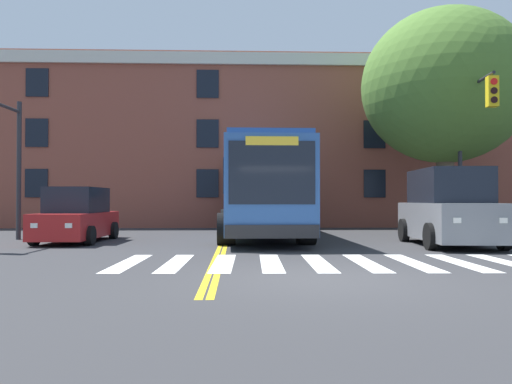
# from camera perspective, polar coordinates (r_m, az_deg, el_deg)

# --- Properties ---
(ground_plane) EXTENTS (120.00, 120.00, 0.00)m
(ground_plane) POSITION_cam_1_polar(r_m,az_deg,el_deg) (8.99, 7.48, -9.79)
(ground_plane) COLOR #303033
(crosswalk) EXTENTS (9.92, 3.42, 0.01)m
(crosswalk) POSITION_cam_1_polar(r_m,az_deg,el_deg) (11.26, 9.79, -7.96)
(crosswalk) COLOR white
(crosswalk) RESTS_ON ground
(lane_line_yellow_inner) EXTENTS (0.12, 36.00, 0.01)m
(lane_line_yellow_inner) POSITION_cam_1_polar(r_m,az_deg,el_deg) (24.98, -3.28, -4.09)
(lane_line_yellow_inner) COLOR gold
(lane_line_yellow_inner) RESTS_ON ground
(lane_line_yellow_outer) EXTENTS (0.12, 36.00, 0.01)m
(lane_line_yellow_outer) POSITION_cam_1_polar(r_m,az_deg,el_deg) (24.98, -2.91, -4.09)
(lane_line_yellow_outer) COLOR gold
(lane_line_yellow_outer) RESTS_ON ground
(city_bus) EXTENTS (3.15, 11.23, 3.36)m
(city_bus) POSITION_cam_1_polar(r_m,az_deg,el_deg) (18.83, 0.42, 0.40)
(city_bus) COLOR #2D5699
(city_bus) RESTS_ON ground
(car_red_near_lane) EXTENTS (2.00, 4.26, 1.81)m
(car_red_near_lane) POSITION_cam_1_polar(r_m,az_deg,el_deg) (17.56, -19.76, -2.69)
(car_red_near_lane) COLOR #AD1E1E
(car_red_near_lane) RESTS_ON ground
(car_grey_far_lane) EXTENTS (2.48, 4.78, 2.33)m
(car_grey_far_lane) POSITION_cam_1_polar(r_m,az_deg,el_deg) (16.29, 21.16, -1.88)
(car_grey_far_lane) COLOR slate
(car_grey_far_lane) RESTS_ON ground
(traffic_light_near_corner) EXTENTS (0.56, 3.30, 5.96)m
(traffic_light_near_corner) POSITION_cam_1_polar(r_m,az_deg,el_deg) (19.84, 23.46, 6.70)
(traffic_light_near_corner) COLOR #28282D
(traffic_light_near_corner) RESTS_ON ground
(street_tree_curbside_large) EXTENTS (9.81, 9.79, 9.33)m
(street_tree_curbside_large) POSITION_cam_1_polar(r_m,az_deg,el_deg) (22.72, 20.77, 11.15)
(street_tree_curbside_large) COLOR brown
(street_tree_curbside_large) RESTS_ON ground
(building_facade) EXTENTS (41.85, 9.72, 8.85)m
(building_facade) POSITION_cam_1_polar(r_m,az_deg,el_deg) (29.77, -4.98, 4.95)
(building_facade) COLOR brown
(building_facade) RESTS_ON ground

